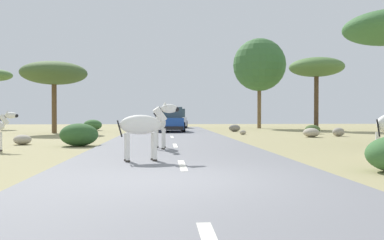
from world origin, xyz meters
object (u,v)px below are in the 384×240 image
zebra_0 (160,124)px  rock_1 (338,132)px  rock_3 (243,132)px  rock_4 (22,140)px  rock_0 (235,128)px  bush_1 (79,135)px  bush_3 (312,129)px  car_1 (175,119)px  car_0 (170,120)px  zebra_1 (144,125)px  tree_2 (316,68)px  bush_0 (93,125)px  rock_2 (311,133)px  tree_1 (259,65)px  tree_3 (54,74)px

zebra_0 → rock_1: 13.09m
rock_3 → rock_4: (-10.85, -7.49, 0.06)m
rock_0 → rock_3: 4.53m
bush_1 → rock_3: bearing=45.2°
bush_3 → car_1: bearing=126.8°
car_0 → zebra_1: bearing=87.5°
car_0 → rock_0: bearing=-172.0°
rock_3 → zebra_0: bearing=-115.9°
bush_3 → rock_1: 3.06m
zebra_0 → tree_2: size_ratio=0.27×
rock_1 → rock_3: (-5.13, 2.31, -0.11)m
zebra_1 → rock_0: (5.75, 18.63, -0.72)m
rock_1 → tree_2: bearing=76.0°
bush_0 → bush_1: size_ratio=0.95×
bush_0 → rock_1: bush_0 is taller
bush_0 → car_1: bearing=37.5°
rock_0 → rock_2: 8.08m
bush_0 → rock_0: 11.19m
rock_1 → rock_4: rock_1 is taller
rock_0 → rock_1: 8.37m
zebra_0 → rock_0: 15.93m
zebra_0 → rock_3: (5.09, 10.46, -0.79)m
car_1 → bush_1: 21.20m
rock_1 → rock_2: size_ratio=0.72×
rock_0 → rock_1: bearing=-54.7°
bush_3 → rock_1: bearing=-83.0°
zebra_0 → tree_2: 21.71m
rock_1 → rock_2: 2.00m
car_1 → tree_1: bearing=-9.5°
rock_1 → rock_4: 16.80m
tree_2 → bush_3: (-2.65, -6.07, -4.76)m
car_0 → tree_2: bearing=-165.7°
bush_0 → rock_2: (13.82, -10.21, -0.18)m
rock_4 → bush_3: bearing=27.8°
zebra_1 → tree_1: size_ratio=0.20×
rock_0 → rock_2: (2.96, -7.52, -0.00)m
tree_2 → tree_3: 20.18m
tree_3 → car_0: bearing=7.4°
zebra_1 → car_0: car_0 is taller
rock_2 → rock_4: bearing=-162.3°
car_1 → bush_1: (-4.42, -20.72, -0.39)m
zebra_1 → bush_1: 6.42m
rock_0 → rock_1: size_ratio=1.24×
tree_3 → rock_1: 18.63m
zebra_0 → tree_1: bearing=-108.8°
bush_1 → rock_2: size_ratio=1.59×
rock_2 → rock_3: size_ratio=2.38×
zebra_0 → car_0: 14.38m
tree_1 → rock_4: size_ratio=11.00×
car_0 → bush_1: bearing=73.2°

